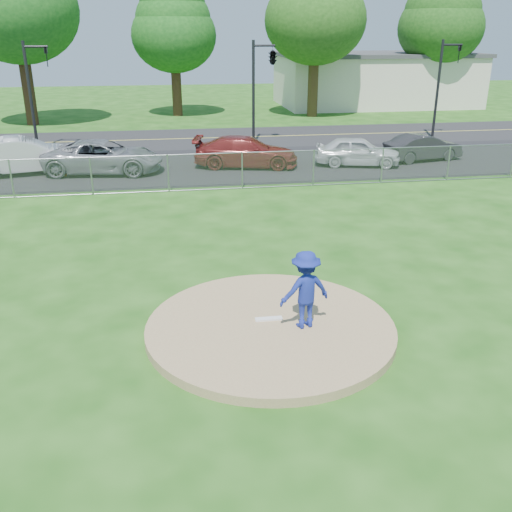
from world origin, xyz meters
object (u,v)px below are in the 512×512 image
at_px(parked_car_charcoal, 423,147).
at_px(parked_car_darkred, 246,152).
at_px(tree_far_right, 442,16).
at_px(tree_center, 173,24).
at_px(traffic_signal_left, 34,86).
at_px(traffic_signal_center, 271,59).
at_px(parked_car_white, 24,155).
at_px(parked_car_gray, 103,157).
at_px(traffic_cone, 62,168).
at_px(traffic_signal_right, 442,80).
at_px(tree_right, 316,6).
at_px(pitcher, 305,290).
at_px(commercial_building, 375,79).
at_px(parked_car_pearl, 358,151).

bearing_deg(parked_car_charcoal, parked_car_darkred, 78.25).
bearing_deg(tree_far_right, tree_center, -177.27).
height_order(traffic_signal_left, traffic_signal_center, same).
distance_m(parked_car_white, parked_car_gray, 3.56).
height_order(traffic_signal_center, traffic_cone, traffic_signal_center).
bearing_deg(traffic_cone, traffic_signal_right, 17.35).
relative_size(tree_center, traffic_signal_center, 1.76).
distance_m(tree_right, parked_car_darkred, 18.93).
bearing_deg(parked_car_white, traffic_signal_left, -10.32).
distance_m(traffic_signal_center, parked_car_darkred, 7.53).
xyz_separation_m(tree_far_right, parked_car_white, (-28.41, -18.83, -6.23)).
relative_size(parked_car_white, parked_car_darkred, 1.01).
bearing_deg(traffic_signal_right, traffic_signal_center, -180.00).
bearing_deg(pitcher, parked_car_darkred, -106.41).
distance_m(tree_far_right, traffic_cone, 33.75).
bearing_deg(traffic_signal_right, commercial_building, 83.71).
bearing_deg(parked_car_pearl, commercial_building, -7.39).
xyz_separation_m(commercial_building, parked_car_pearl, (-8.95, -22.60, -1.46)).
relative_size(tree_far_right, parked_car_charcoal, 2.74).
height_order(tree_right, parked_car_pearl, tree_right).
distance_m(tree_center, tree_right, 10.27).
distance_m(traffic_signal_center, parked_car_pearl, 8.27).
xyz_separation_m(tree_right, parked_car_gray, (-13.87, -16.25, -6.91)).
relative_size(tree_center, tree_far_right, 0.92).
distance_m(traffic_signal_right, parked_car_gray, 20.28).
bearing_deg(parked_car_darkred, parked_car_gray, 103.51).
bearing_deg(parked_car_pearl, parked_car_charcoal, -66.01).
height_order(tree_right, pitcher, tree_right).
xyz_separation_m(traffic_cone, parked_car_gray, (1.82, 0.29, 0.38)).
distance_m(traffic_signal_left, traffic_signal_center, 12.79).
bearing_deg(traffic_signal_center, parked_car_white, -154.79).
bearing_deg(tree_right, parked_car_darkred, -114.44).
xyz_separation_m(traffic_signal_right, traffic_cone, (-20.93, -6.54, -3.00)).
relative_size(tree_far_right, traffic_cone, 15.17).
bearing_deg(tree_right, tree_center, 168.69).
height_order(traffic_signal_left, parked_car_gray, traffic_signal_left).
bearing_deg(tree_far_right, traffic_signal_right, -113.91).
height_order(traffic_cone, parked_car_gray, parked_car_gray).
bearing_deg(tree_center, traffic_signal_center, -67.51).
distance_m(traffic_signal_center, pitcher, 22.70).
height_order(commercial_building, traffic_signal_left, traffic_signal_left).
distance_m(commercial_building, parked_car_white, 32.77).
xyz_separation_m(traffic_signal_right, parked_car_gray, (-19.11, -6.25, -2.62)).
xyz_separation_m(tree_right, tree_far_right, (11.00, 3.00, -0.59)).
bearing_deg(parked_car_pearl, parked_car_darkred, 98.26).
distance_m(tree_right, parked_car_white, 24.50).
bearing_deg(traffic_cone, traffic_signal_center, 31.52).
bearing_deg(tree_center, tree_right, -11.31).
height_order(tree_center, pitcher, tree_center).
relative_size(tree_far_right, traffic_signal_left, 1.92).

